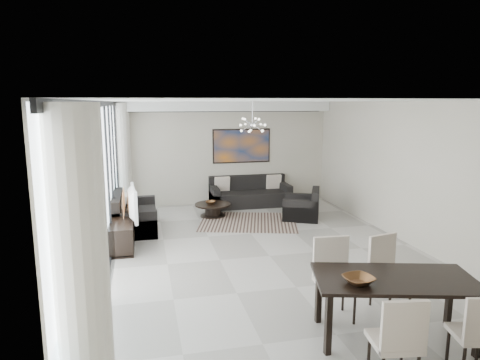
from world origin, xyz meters
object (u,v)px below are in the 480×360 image
object	(u,v)px
tv_console	(122,231)
television	(128,203)
sofa_main	(250,196)
dining_table	(395,284)
coffee_table	(213,209)

from	to	relation	value
tv_console	television	world-z (taller)	television
sofa_main	dining_table	distance (m)	7.18
sofa_main	tv_console	bearing A→B (deg)	-141.20
tv_console	television	size ratio (longest dim) A/B	1.54
sofa_main	coffee_table	bearing A→B (deg)	-141.72
coffee_table	television	world-z (taller)	television
tv_console	dining_table	bearing A→B (deg)	-52.62
television	dining_table	size ratio (longest dim) A/B	0.55
sofa_main	television	distance (m)	4.33
television	dining_table	world-z (taller)	television
coffee_table	dining_table	xyz separation A→B (m)	(1.20, -6.21, 0.53)
tv_console	dining_table	size ratio (longest dim) A/B	0.84
coffee_table	tv_console	world-z (taller)	tv_console
television	sofa_main	bearing A→B (deg)	-53.45
sofa_main	dining_table	world-z (taller)	sofa_main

